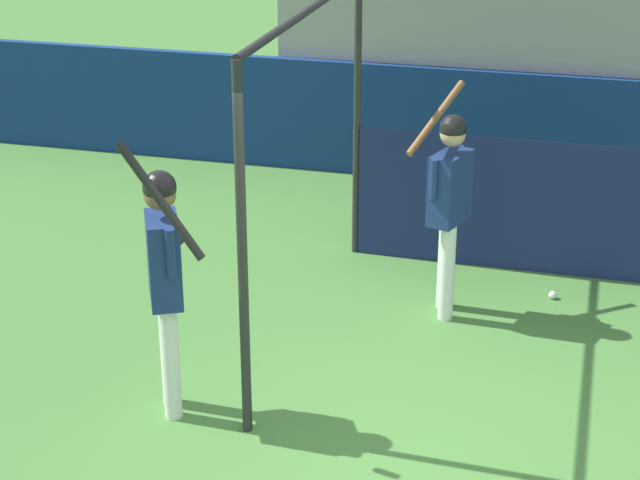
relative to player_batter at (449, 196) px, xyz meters
name	(u,v)px	position (x,y,z in m)	size (l,w,h in m)	color
outfield_wall	(503,130)	(0.11, 3.43, -0.42)	(24.00, 0.12, 1.35)	navy
bleacher_section	(526,6)	(0.11, 5.49, 0.61)	(5.40, 4.00, 3.43)	#9E9E99
batting_cage	(516,171)	(0.50, 0.46, 0.11)	(3.21, 3.42, 2.74)	#282828
player_batter	(449,196)	(0.00, 0.00, 0.00)	(0.57, 0.91, 1.94)	white
player_waiting	(165,269)	(-1.68, -2.14, 0.06)	(0.64, 0.63, 2.19)	white
baseball	(553,295)	(0.91, 0.52, -1.06)	(0.07, 0.07, 0.07)	white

